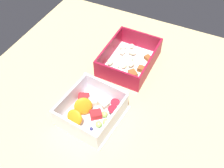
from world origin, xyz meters
TOP-DOWN VIEW (x-y plane):
  - table_surface at (0.00, 0.00)cm, footprint 80.00×80.00cm
  - pasta_container at (-12.16, 0.76)cm, footprint 19.82×15.17cm
  - fruit_bowl at (10.23, -0.38)cm, footprint 17.19×15.96cm

SIDE VIEW (x-z plane):
  - table_surface at x=0.00cm, z-range 0.00..2.00cm
  - pasta_container at x=-12.16cm, z-range 0.77..7.45cm
  - fruit_bowl at x=10.23cm, z-range 1.01..7.31cm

